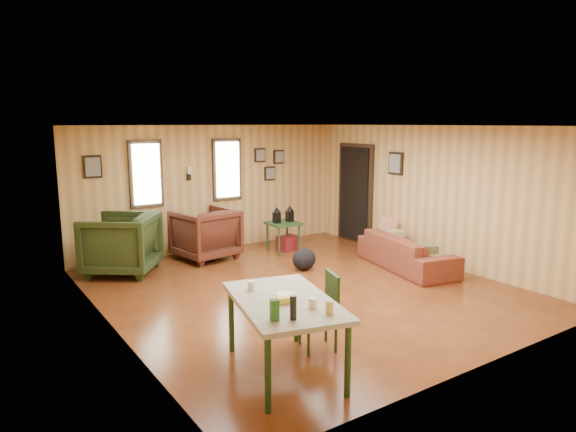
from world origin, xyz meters
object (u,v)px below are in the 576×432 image
side_table (283,221)px  dining_table (284,306)px  recliner_brown (205,231)px  end_table (130,239)px  sofa (407,246)px

side_table → dining_table: bearing=-123.3°
recliner_brown → end_table: 1.32m
dining_table → end_table: bearing=104.0°
recliner_brown → side_table: (1.45, -0.36, 0.10)m
recliner_brown → sofa: bearing=126.3°
dining_table → sofa: bearing=41.0°
end_table → dining_table: dining_table is taller
sofa → end_table: size_ratio=2.62×
sofa → dining_table: (-3.75, -1.91, 0.30)m
end_table → dining_table: bearing=-90.0°
sofa → dining_table: bearing=129.5°
sofa → end_table: (-3.76, 3.02, 0.04)m
sofa → side_table: size_ratio=2.24×
side_table → sofa: bearing=-62.9°
sofa → end_table: 4.82m
side_table → recliner_brown: bearing=166.1°
end_table → sofa: bearing=-38.8°
sofa → side_table: 2.41m
sofa → side_table: bearing=39.6°
end_table → side_table: bearing=-18.3°
end_table → side_table: (2.66, -0.88, 0.18)m
end_table → dining_table: 4.94m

